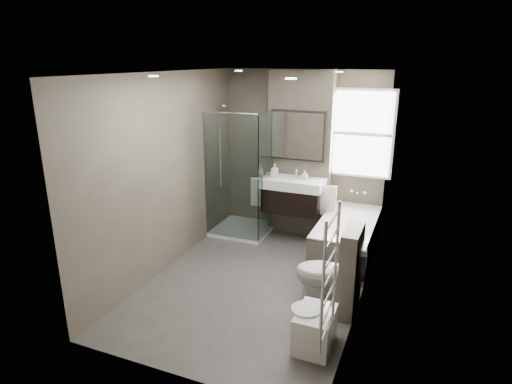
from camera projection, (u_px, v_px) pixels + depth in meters
The scene contains 15 objects.
room at pixel (258, 184), 5.17m from camera, with size 2.70×3.90×2.70m.
vanity_pier at pixel (300, 155), 6.73m from camera, with size 1.00×0.25×2.60m, color #534C41.
vanity at pixel (293, 195), 6.59m from camera, with size 0.95×0.47×0.66m.
mirror_cabinet at pixel (298, 136), 6.49m from camera, with size 0.86×0.08×0.76m.
towel_left at pixel (259, 192), 6.78m from camera, with size 0.24×0.06×0.44m, color silver.
towel_right at pixel (328, 201), 6.38m from camera, with size 0.24×0.06×0.44m, color silver.
shower_enclosure at pixel (246, 205), 6.87m from camera, with size 0.90×0.90×2.00m.
bathtub at pixel (347, 237), 6.10m from camera, with size 0.75×1.60×0.57m.
window at pixel (361, 134), 6.38m from camera, with size 0.98×0.06×1.33m.
toilet at pixel (330, 274), 4.90m from camera, with size 0.44×0.77×0.78m, color white.
cistern_box at pixel (351, 270), 4.75m from camera, with size 0.19×0.55×1.00m.
bidet at pixel (314, 328), 4.22m from camera, with size 0.42×0.49×0.51m.
towel_radiator at pixel (330, 276), 3.35m from camera, with size 0.03×0.49×1.10m.
soap_bottle_a at pixel (275, 170), 6.58m from camera, with size 0.09×0.09×0.21m, color white.
soap_bottle_b at pixel (305, 175), 6.49m from camera, with size 0.10×0.10×0.13m, color white.
Camera 1 is at (1.85, -4.60, 2.75)m, focal length 30.00 mm.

